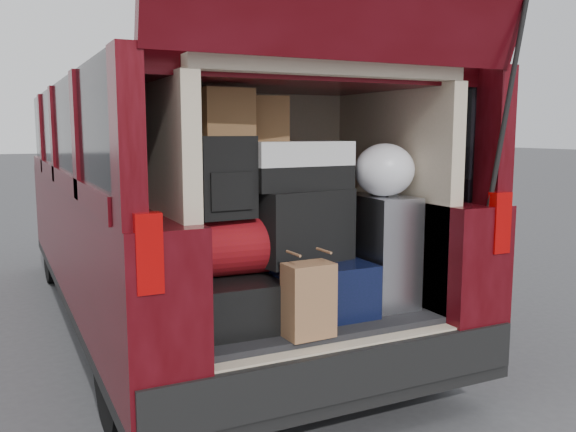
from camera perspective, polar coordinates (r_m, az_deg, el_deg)
name	(u,v)px	position (r m, az deg, el deg)	size (l,w,h in m)	color
ground	(311,427)	(3.22, 2.18, -19.10)	(80.00, 80.00, 0.00)	#3B3B3E
minivan	(195,205)	(4.62, -8.67, 1.00)	(1.90, 5.35, 2.77)	black
load_floor	(287,356)	(3.33, -0.08, -12.95)	(1.24, 1.05, 0.55)	black
black_hardshell	(231,299)	(2.96, -5.31, -7.71)	(0.42, 0.58, 0.23)	black
navy_hardshell	(308,285)	(3.14, 1.87, -6.43)	(0.50, 0.61, 0.27)	black
silver_roller	(383,250)	(3.26, 8.84, -3.19)	(0.24, 0.39, 0.58)	white
kraft_bag	(309,300)	(2.74, 1.94, -7.87)	(0.22, 0.14, 0.34)	#8D613F
red_duffel	(227,246)	(2.91, -5.70, -2.82)	(0.43, 0.28, 0.28)	maroon
black_soft_case	(299,225)	(3.06, 1.02, -0.85)	(0.50, 0.30, 0.36)	black
backpack	(225,177)	(2.83, -5.93, 3.61)	(0.27, 0.16, 0.38)	black
twotone_duffel	(296,165)	(3.03, 0.74, 4.76)	(0.53, 0.27, 0.24)	silver
grocery_sack_lower	(224,112)	(2.84, -6.02, 9.64)	(0.24, 0.19, 0.21)	brown
grocery_sack_upper	(263,119)	(3.01, -2.33, 9.07)	(0.22, 0.18, 0.22)	brown
plastic_bag_right	(385,170)	(3.17, 9.02, 4.27)	(0.31, 0.29, 0.27)	white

